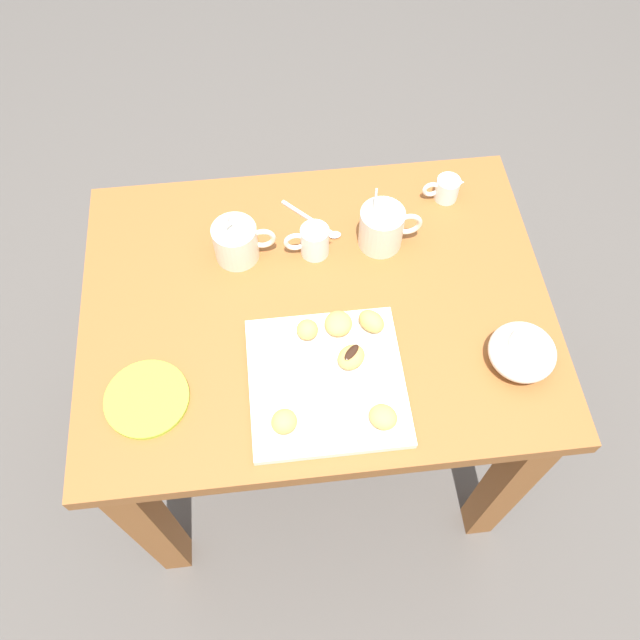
{
  "coord_description": "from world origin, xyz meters",
  "views": [
    {
      "loc": [
        -0.07,
        -0.71,
        1.86
      ],
      "look_at": [
        0.0,
        -0.05,
        0.77
      ],
      "focal_mm": 36.41,
      "sensor_mm": 36.0,
      "label": 1
    }
  ],
  "objects": [
    {
      "name": "pastry_plate_square",
      "position": [
        0.0,
        -0.18,
        0.76
      ],
      "size": [
        0.29,
        0.29,
        0.02
      ],
      "primitive_type": "cube",
      "color": "white",
      "rests_on": "dining_table"
    },
    {
      "name": "coffee_mug_cream_right",
      "position": [
        0.16,
        0.14,
        0.8
      ],
      "size": [
        0.13,
        0.09,
        0.14
      ],
      "color": "silver",
      "rests_on": "dining_table"
    },
    {
      "name": "loose_spoon_near_saucer",
      "position": [
        0.02,
        0.2,
        0.75
      ],
      "size": [
        0.12,
        0.12,
        0.01
      ],
      "color": "silver",
      "rests_on": "dining_table"
    },
    {
      "name": "beignet_5",
      "position": [
        -0.09,
        -0.27,
        0.78
      ],
      "size": [
        0.07,
        0.07,
        0.04
      ],
      "primitive_type": "ellipsoid",
      "rotation": [
        0.0,
        0.0,
        2.45
      ],
      "color": "#DBA351",
      "rests_on": "pastry_plate_square"
    },
    {
      "name": "beignet_3",
      "position": [
        -0.03,
        -0.08,
        0.78
      ],
      "size": [
        0.05,
        0.05,
        0.04
      ],
      "primitive_type": "ellipsoid",
      "rotation": [
        0.0,
        0.0,
        1.26
      ],
      "color": "#DBA351",
      "rests_on": "pastry_plate_square"
    },
    {
      "name": "beignet_0",
      "position": [
        0.1,
        -0.08,
        0.78
      ],
      "size": [
        0.07,
        0.07,
        0.04
      ],
      "primitive_type": "ellipsoid",
      "rotation": [
        0.0,
        0.0,
        5.41
      ],
      "color": "#DBA351",
      "rests_on": "pastry_plate_square"
    },
    {
      "name": "saucer_lime_left",
      "position": [
        -0.34,
        -0.18,
        0.75
      ],
      "size": [
        0.16,
        0.16,
        0.01
      ],
      "primitive_type": "cylinder",
      "color": "#9EC633",
      "rests_on": "dining_table"
    },
    {
      "name": "beignet_4",
      "position": [
        0.04,
        -0.07,
        0.78
      ],
      "size": [
        0.07,
        0.07,
        0.03
      ],
      "primitive_type": "ellipsoid",
      "rotation": [
        0.0,
        0.0,
        6.0
      ],
      "color": "#DBA351",
      "rests_on": "pastry_plate_square"
    },
    {
      "name": "chocolate_drizzle_2",
      "position": [
        0.05,
        -0.15,
        0.8
      ],
      "size": [
        0.04,
        0.04,
        0.0
      ],
      "primitive_type": "ellipsoid",
      "rotation": [
        0.0,
        0.0,
        0.81
      ],
      "color": "black",
      "rests_on": "beignet_2"
    },
    {
      "name": "cream_pitcher_white",
      "position": [
        0.01,
        0.13,
        0.79
      ],
      "size": [
        0.1,
        0.06,
        0.07
      ],
      "color": "white",
      "rests_on": "dining_table"
    },
    {
      "name": "beignet_2",
      "position": [
        0.05,
        -0.15,
        0.78
      ],
      "size": [
        0.07,
        0.07,
        0.04
      ],
      "primitive_type": "ellipsoid",
      "rotation": [
        0.0,
        0.0,
        0.65
      ],
      "color": "#DBA351",
      "rests_on": "pastry_plate_square"
    },
    {
      "name": "ice_cream_bowl",
      "position": [
        0.37,
        -0.18,
        0.79
      ],
      "size": [
        0.13,
        0.13,
        0.09
      ],
      "color": "white",
      "rests_on": "dining_table"
    },
    {
      "name": "coffee_mug_cream_left",
      "position": [
        -0.15,
        0.14,
        0.8
      ],
      "size": [
        0.13,
        0.09,
        0.13
      ],
      "color": "silver",
      "rests_on": "dining_table"
    },
    {
      "name": "dining_table",
      "position": [
        0.0,
        0.0,
        0.6
      ],
      "size": [
        0.95,
        0.72,
        0.75
      ],
      "color": "#935628",
      "rests_on": "ground_plane"
    },
    {
      "name": "beignet_1",
      "position": [
        0.09,
        -0.28,
        0.78
      ],
      "size": [
        0.07,
        0.07,
        0.03
      ],
      "primitive_type": "ellipsoid",
      "rotation": [
        0.0,
        0.0,
        3.92
      ],
      "color": "#DBA351",
      "rests_on": "pastry_plate_square"
    },
    {
      "name": "ground_plane",
      "position": [
        0.0,
        0.0,
        0.0
      ],
      "size": [
        8.0,
        8.0,
        0.0
      ],
      "primitive_type": "plane",
      "color": "#514C47"
    },
    {
      "name": "chocolate_sauce_pitcher",
      "position": [
        0.32,
        0.25,
        0.78
      ],
      "size": [
        0.09,
        0.05,
        0.06
      ],
      "color": "white",
      "rests_on": "dining_table"
    }
  ]
}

